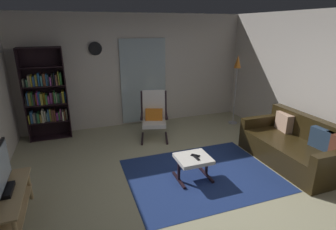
# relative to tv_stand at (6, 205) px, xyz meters

# --- Properties ---
(ground_plane) EXTENTS (7.02, 7.02, 0.00)m
(ground_plane) POSITION_rel_tv_stand_xyz_m (2.34, 0.15, -0.31)
(ground_plane) COLOR tan
(wall_back) EXTENTS (5.60, 0.06, 2.60)m
(wall_back) POSITION_rel_tv_stand_xyz_m (2.34, 3.05, 0.99)
(wall_back) COLOR silver
(wall_back) RESTS_ON ground
(wall_right) EXTENTS (0.06, 6.00, 2.60)m
(wall_right) POSITION_rel_tv_stand_xyz_m (5.04, 0.15, 0.99)
(wall_right) COLOR silver
(wall_right) RESTS_ON ground
(glass_door_panel) EXTENTS (1.10, 0.01, 2.00)m
(glass_door_panel) POSITION_rel_tv_stand_xyz_m (2.49, 2.98, 0.74)
(glass_door_panel) COLOR silver
(area_rug) EXTENTS (2.38, 1.86, 0.01)m
(area_rug) POSITION_rel_tv_stand_xyz_m (2.72, 0.27, -0.31)
(area_rug) COLOR navy
(area_rug) RESTS_ON ground
(tv_stand) EXTENTS (0.44, 1.12, 0.47)m
(tv_stand) POSITION_rel_tv_stand_xyz_m (0.00, 0.00, 0.00)
(tv_stand) COLOR tan
(tv_stand) RESTS_ON ground
(television) EXTENTS (0.20, 0.88, 0.53)m
(television) POSITION_rel_tv_stand_xyz_m (0.00, 0.01, 0.41)
(television) COLOR black
(television) RESTS_ON tv_stand
(bookshelf_near_tv) EXTENTS (0.83, 0.30, 1.93)m
(bookshelf_near_tv) POSITION_rel_tv_stand_xyz_m (0.32, 2.77, 0.62)
(bookshelf_near_tv) COLOR black
(bookshelf_near_tv) RESTS_ON ground
(leather_sofa) EXTENTS (0.92, 1.81, 0.81)m
(leather_sofa) POSITION_rel_tv_stand_xyz_m (4.46, 0.10, -0.01)
(leather_sofa) COLOR #312511
(leather_sofa) RESTS_ON ground
(lounge_armchair) EXTENTS (0.72, 0.78, 1.02)m
(lounge_armchair) POSITION_rel_tv_stand_xyz_m (2.44, 2.01, 0.22)
(lounge_armchair) COLOR black
(lounge_armchair) RESTS_ON ground
(ottoman) EXTENTS (0.52, 0.48, 0.38)m
(ottoman) POSITION_rel_tv_stand_xyz_m (2.53, 0.22, 0.00)
(ottoman) COLOR white
(ottoman) RESTS_ON ground
(tv_remote) EXTENTS (0.05, 0.15, 0.02)m
(tv_remote) POSITION_rel_tv_stand_xyz_m (2.56, 0.16, 0.08)
(tv_remote) COLOR black
(tv_remote) RESTS_ON ottoman
(cell_phone) EXTENTS (0.15, 0.15, 0.01)m
(cell_phone) POSITION_rel_tv_stand_xyz_m (2.58, 0.24, 0.08)
(cell_phone) COLOR black
(cell_phone) RESTS_ON ottoman
(floor_lamp_by_shelf) EXTENTS (0.22, 0.22, 1.68)m
(floor_lamp_by_shelf) POSITION_rel_tv_stand_xyz_m (4.56, 2.20, 1.00)
(floor_lamp_by_shelf) COLOR #A5A5AD
(floor_lamp_by_shelf) RESTS_ON ground
(wall_clock) EXTENTS (0.29, 0.03, 0.29)m
(wall_clock) POSITION_rel_tv_stand_xyz_m (1.42, 2.97, 1.54)
(wall_clock) COLOR silver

